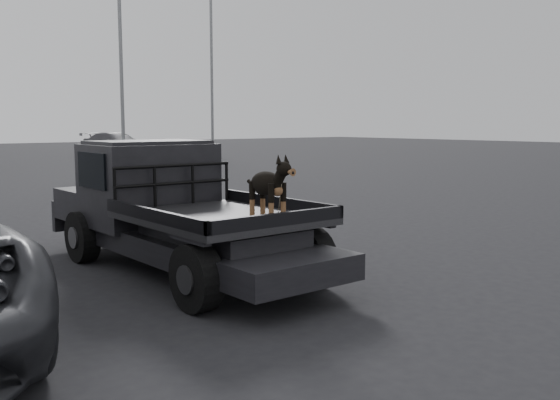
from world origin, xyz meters
TOP-DOWN VIEW (x-y plane):
  - ground at (0.00, 0.00)m, footprint 120.00×120.00m
  - flatbed_ute at (-0.32, 2.02)m, footprint 2.00×5.40m
  - ute_cab at (-0.32, 2.97)m, footprint 1.72×1.30m
  - headache_rack at (-0.32, 2.22)m, footprint 1.80×0.08m
  - dog at (-0.13, 0.35)m, footprint 0.32×0.60m
  - distant_car_b at (11.58, 30.12)m, footprint 3.08×5.42m
  - floodlight_mid at (9.12, 23.89)m, footprint 1.08×0.28m
  - floodlight_far at (17.76, 29.00)m, footprint 1.08×0.28m

SIDE VIEW (x-z plane):
  - ground at x=0.00m, z-range 0.00..0.00m
  - flatbed_ute at x=-0.32m, z-range 0.00..0.92m
  - distant_car_b at x=11.58m, z-range 0.00..1.48m
  - headache_rack at x=-0.32m, z-range 0.92..1.47m
  - dog at x=-0.13m, z-range 0.92..1.66m
  - ute_cab at x=-0.32m, z-range 0.92..1.80m
  - floodlight_mid at x=9.12m, z-range 0.60..14.21m
  - floodlight_far at x=17.76m, z-range 0.61..16.13m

